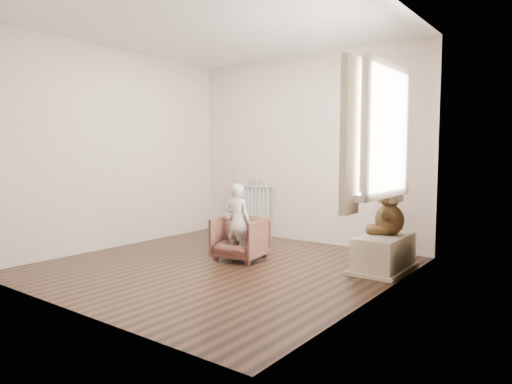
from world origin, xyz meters
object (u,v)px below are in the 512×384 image
Objects in this scene: toy_vanity at (237,216)px; armchair at (240,238)px; radiator at (250,210)px; plush_cat at (379,180)px; child at (238,221)px; toy_bench at (384,252)px; teddy_bear at (390,207)px.

toy_vanity is 1.70m from armchair.
radiator is 2.93m from plush_cat.
child is 1.10× the size of toy_bench.
toy_vanity is at bearing 143.80° from teddy_bear.
plush_cat reaches higher than child.
toy_vanity reaches higher than armchair.
plush_cat reaches higher than toy_vanity.
armchair is 0.21m from child.
radiator reaches higher than armchair.
armchair is (0.86, -1.32, -0.14)m from radiator.
toy_vanity is at bearing 163.97° from toy_bench.
radiator is 1.36× the size of toy_vanity.
radiator is at bearing 141.84° from teddy_bear.
radiator is 0.88× the size of child.
toy_bench is 0.48m from teddy_bear.
toy_vanity is at bearing 122.37° from armchair.
radiator reaches higher than toy_bench.
teddy_bear is (1.55, 0.68, 0.21)m from child.
toy_vanity is 2.48× the size of plush_cat.
plush_cat reaches higher than teddy_bear.
plush_cat is at bearing 173.33° from child.
child is 1.70m from teddy_bear.
child reaches higher than toy_vanity.
teddy_bear is at bearing -14.13° from toy_vanity.
toy_vanity is 0.65× the size of child.
plush_cat is (0.14, -0.55, 0.80)m from toy_bench.
armchair is at bearing -160.61° from toy_bench.
teddy_bear is at bearing -164.35° from child.
plush_cat is (2.77, -1.31, 0.72)m from toy_vanity.
toy_vanity is 1.16× the size of teddy_bear.
radiator reaches higher than toy_vanity.
radiator is 1.62m from child.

